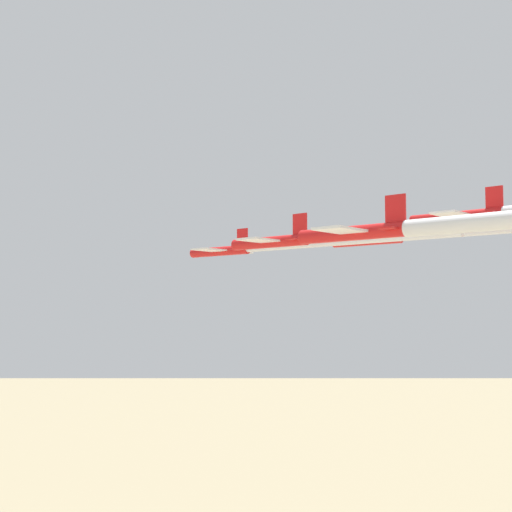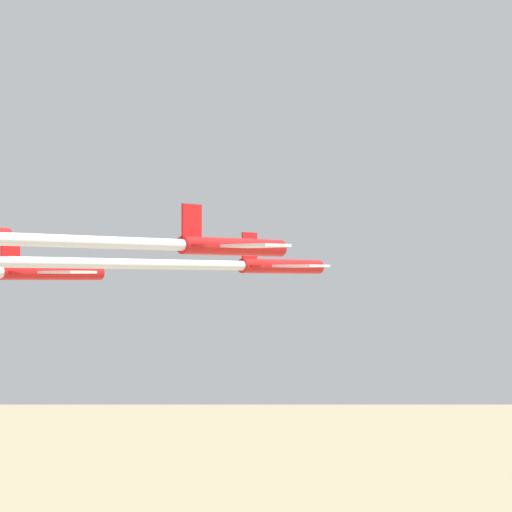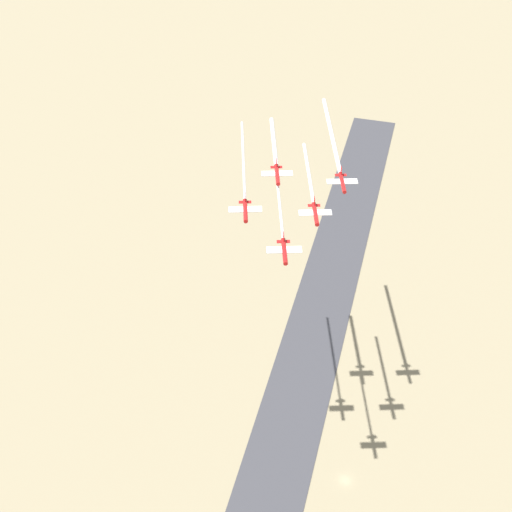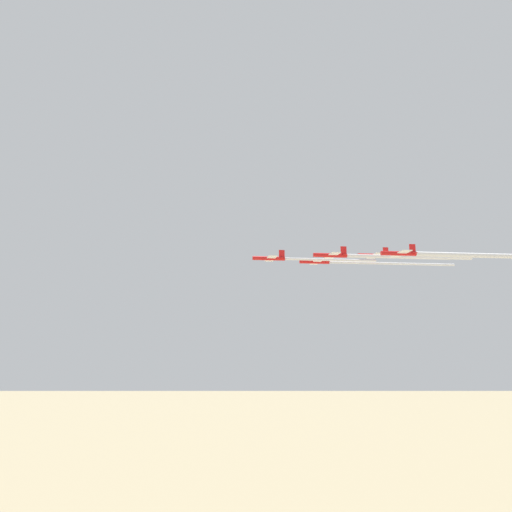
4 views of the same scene
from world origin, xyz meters
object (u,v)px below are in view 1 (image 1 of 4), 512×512
object	(u,v)px
jet_0	(221,251)
jet_4	(459,216)
jet_1	(272,242)
jet_2	(369,240)
jet_3	(355,232)

from	to	relation	value
jet_0	jet_4	xyz separation A→B (m)	(-18.40, -29.23, 1.74)
jet_1	jet_2	bearing A→B (deg)	0.00
jet_0	jet_4	size ratio (longest dim) A/B	1.00
jet_2	jet_4	xyz separation A→B (m)	(-17.80, -9.20, 0.62)
jet_2	jet_4	bearing A→B (deg)	-120.47
jet_2	jet_3	size ratio (longest dim) A/B	1.00
jet_3	jet_4	xyz separation A→B (m)	(17.20, -10.82, 3.42)
jet_0	jet_1	xyz separation A→B (m)	(-17.80, -9.20, -0.59)
jet_1	jet_4	bearing A→B (deg)	-59.53
jet_1	jet_4	size ratio (longest dim) A/B	1.00
jet_0	jet_2	bearing A→B (deg)	-59.53
jet_1	jet_3	world-z (taller)	jet_1
jet_1	jet_0	bearing A→B (deg)	59.53
jet_4	jet_2	bearing A→B (deg)	59.53
jet_1	jet_4	world-z (taller)	jet_4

